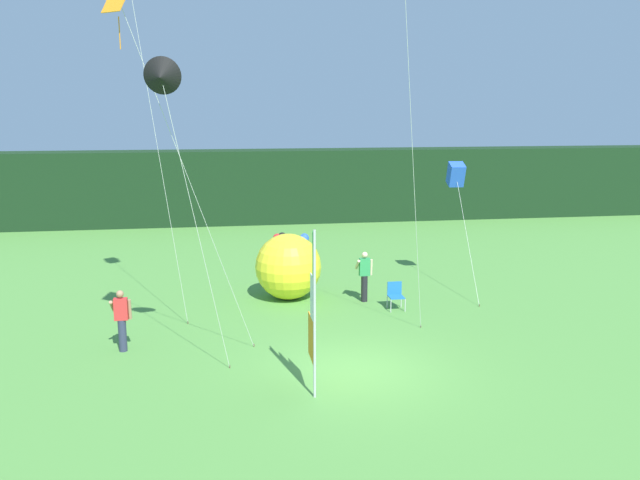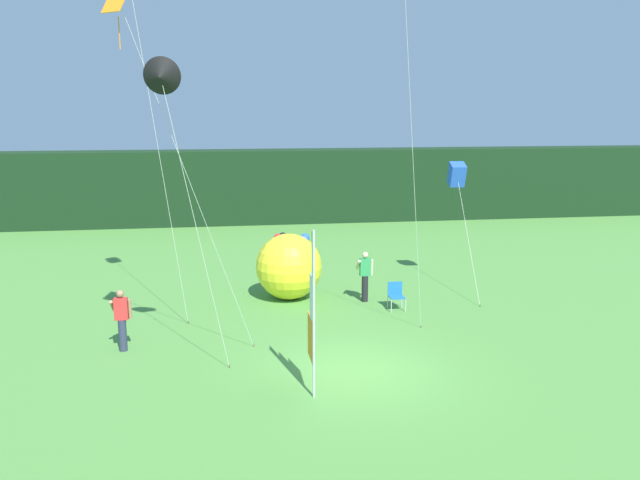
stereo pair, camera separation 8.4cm
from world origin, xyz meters
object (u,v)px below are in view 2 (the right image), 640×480
(person_near_banner, at_px, (365,275))
(inflatable_balloon, at_px, (289,266))
(folding_chair, at_px, (396,294))
(kite_orange_diamond_4, at_px, (128,26))
(person_mid_field, at_px, (122,319))
(kite_black_delta_3, at_px, (161,78))
(kite_blue_box_1, at_px, (457,175))
(banner_flag, at_px, (312,315))

(person_near_banner, distance_m, inflatable_balloon, 2.64)
(folding_chair, relative_size, kite_orange_diamond_4, 0.10)
(inflatable_balloon, height_order, folding_chair, inflatable_balloon)
(person_mid_field, distance_m, kite_orange_diamond_4, 7.64)
(person_mid_field, height_order, inflatable_balloon, inflatable_balloon)
(folding_chair, bearing_deg, kite_orange_diamond_4, -149.91)
(person_near_banner, distance_m, kite_black_delta_3, 10.47)
(kite_blue_box_1, height_order, kite_black_delta_3, kite_black_delta_3)
(banner_flag, relative_size, kite_black_delta_3, 0.51)
(banner_flag, height_order, folding_chair, banner_flag)
(banner_flag, height_order, kite_blue_box_1, kite_blue_box_1)
(banner_flag, bearing_deg, folding_chair, 58.83)
(folding_chair, bearing_deg, inflatable_balloon, 152.81)
(person_near_banner, bearing_deg, person_mid_field, -154.65)
(person_mid_field, height_order, kite_blue_box_1, kite_blue_box_1)
(person_near_banner, height_order, folding_chair, person_near_banner)
(person_mid_field, relative_size, kite_black_delta_3, 0.22)
(person_mid_field, bearing_deg, banner_flag, -35.39)
(banner_flag, xyz_separation_m, kite_orange_diamond_4, (-3.92, 1.59, 6.43))
(banner_flag, distance_m, kite_blue_box_1, 11.21)
(inflatable_balloon, xyz_separation_m, kite_black_delta_3, (-3.45, -6.64, 6.02))
(banner_flag, xyz_separation_m, person_near_banner, (2.77, 6.93, -0.95))
(inflatable_balloon, relative_size, kite_black_delta_3, 0.30)
(person_near_banner, relative_size, kite_black_delta_3, 0.23)
(person_near_banner, height_order, person_mid_field, person_near_banner)
(inflatable_balloon, distance_m, folding_chair, 3.82)
(person_near_banner, height_order, kite_black_delta_3, kite_black_delta_3)
(inflatable_balloon, xyz_separation_m, folding_chair, (3.35, -1.72, -0.64))
(kite_blue_box_1, bearing_deg, inflatable_balloon, -169.75)
(banner_flag, relative_size, folding_chair, 4.39)
(person_near_banner, xyz_separation_m, inflatable_balloon, (-2.52, 0.73, 0.22))
(person_near_banner, height_order, inflatable_balloon, inflatable_balloon)
(person_near_banner, xyz_separation_m, kite_black_delta_3, (-5.98, -5.91, 6.24))
(person_near_banner, bearing_deg, kite_black_delta_3, -135.33)
(kite_black_delta_3, distance_m, kite_orange_diamond_4, 1.45)
(banner_flag, bearing_deg, kite_black_delta_3, 162.36)
(folding_chair, height_order, kite_blue_box_1, kite_blue_box_1)
(kite_black_delta_3, bearing_deg, person_near_banner, 44.67)
(banner_flag, xyz_separation_m, kite_blue_box_1, (6.57, 8.81, 2.23))
(banner_flag, bearing_deg, kite_blue_box_1, 53.26)
(inflatable_balloon, distance_m, kite_blue_box_1, 7.08)
(banner_flag, bearing_deg, person_mid_field, 144.61)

